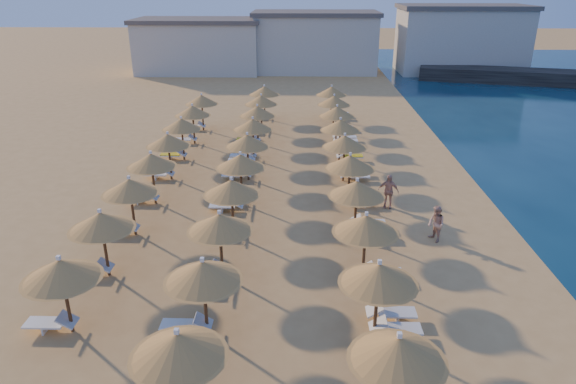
{
  "coord_description": "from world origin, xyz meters",
  "views": [
    {
      "loc": [
        -0.29,
        -19.4,
        11.08
      ],
      "look_at": [
        -0.9,
        4.0,
        1.3
      ],
      "focal_mm": 32.0,
      "sensor_mm": 36.0,
      "label": 1
    }
  ],
  "objects_px": {
    "jetty": "(557,78)",
    "parasol_row_west": "(240,162)",
    "beachgoer_b": "(436,224)",
    "parasol_row_east": "(350,163)",
    "beachgoer_c": "(388,191)"
  },
  "relations": [
    {
      "from": "beachgoer_b",
      "to": "jetty",
      "type": "bearing_deg",
      "value": 127.73
    },
    {
      "from": "beachgoer_c",
      "to": "beachgoer_b",
      "type": "distance_m",
      "value": 3.98
    },
    {
      "from": "beachgoer_b",
      "to": "parasol_row_west",
      "type": "bearing_deg",
      "value": -134.05
    },
    {
      "from": "parasol_row_west",
      "to": "beachgoer_b",
      "type": "bearing_deg",
      "value": -22.63
    },
    {
      "from": "jetty",
      "to": "parasol_row_west",
      "type": "xyz_separation_m",
      "value": [
        -31.78,
        -33.9,
        1.62
      ]
    },
    {
      "from": "parasol_row_west",
      "to": "beachgoer_c",
      "type": "relative_size",
      "value": 20.87
    },
    {
      "from": "parasol_row_east",
      "to": "beachgoer_b",
      "type": "height_order",
      "value": "parasol_row_east"
    },
    {
      "from": "jetty",
      "to": "beachgoer_b",
      "type": "bearing_deg",
      "value": -106.28
    },
    {
      "from": "jetty",
      "to": "parasol_row_east",
      "type": "relative_size",
      "value": 0.78
    },
    {
      "from": "jetty",
      "to": "beachgoer_c",
      "type": "xyz_separation_m",
      "value": [
        -24.14,
        -34.1,
        0.17
      ]
    },
    {
      "from": "jetty",
      "to": "beachgoer_c",
      "type": "relative_size",
      "value": 16.36
    },
    {
      "from": "jetty",
      "to": "parasol_row_west",
      "type": "height_order",
      "value": "parasol_row_west"
    },
    {
      "from": "jetty",
      "to": "parasol_row_west",
      "type": "bearing_deg",
      "value": -118.57
    },
    {
      "from": "jetty",
      "to": "beachgoer_b",
      "type": "height_order",
      "value": "beachgoer_b"
    },
    {
      "from": "parasol_row_west",
      "to": "parasol_row_east",
      "type": "bearing_deg",
      "value": 0.0
    }
  ]
}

